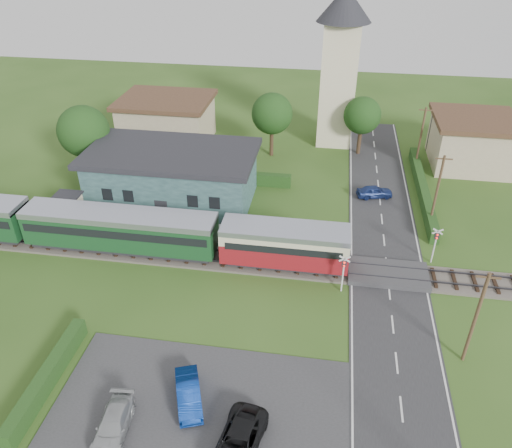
# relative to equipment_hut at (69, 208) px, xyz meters

# --- Properties ---
(ground) EXTENTS (120.00, 120.00, 0.00)m
(ground) POSITION_rel_equipment_hut_xyz_m (18.00, -5.20, -1.75)
(ground) COLOR #2D4C19
(railway_track) EXTENTS (76.00, 3.20, 0.49)m
(railway_track) POSITION_rel_equipment_hut_xyz_m (18.00, -3.20, -1.64)
(railway_track) COLOR #4C443D
(railway_track) RESTS_ON ground
(road) EXTENTS (6.00, 70.00, 0.05)m
(road) POSITION_rel_equipment_hut_xyz_m (28.00, -5.20, -1.72)
(road) COLOR #28282B
(road) RESTS_ON ground
(car_park) EXTENTS (17.00, 9.00, 0.08)m
(car_park) POSITION_rel_equipment_hut_xyz_m (16.50, -17.20, -1.71)
(car_park) COLOR #333335
(car_park) RESTS_ON ground
(crossing_deck) EXTENTS (6.20, 3.40, 0.45)m
(crossing_deck) POSITION_rel_equipment_hut_xyz_m (28.00, -3.20, -1.52)
(crossing_deck) COLOR #333335
(crossing_deck) RESTS_ON ground
(platform) EXTENTS (30.00, 3.00, 0.45)m
(platform) POSITION_rel_equipment_hut_xyz_m (8.00, 0.00, -1.52)
(platform) COLOR gray
(platform) RESTS_ON ground
(equipment_hut) EXTENTS (2.30, 2.30, 2.55)m
(equipment_hut) POSITION_rel_equipment_hut_xyz_m (0.00, 0.00, 0.00)
(equipment_hut) COLOR beige
(equipment_hut) RESTS_ON platform
(station_building) EXTENTS (16.00, 9.00, 5.30)m
(station_building) POSITION_rel_equipment_hut_xyz_m (8.00, 5.79, 0.95)
(station_building) COLOR #2A4245
(station_building) RESTS_ON ground
(train) EXTENTS (43.20, 2.90, 3.40)m
(train) POSITION_rel_equipment_hut_xyz_m (3.02, -3.20, 0.43)
(train) COLOR #232328
(train) RESTS_ON ground
(church_tower) EXTENTS (6.00, 6.00, 17.60)m
(church_tower) POSITION_rel_equipment_hut_xyz_m (23.00, 22.80, 8.48)
(church_tower) COLOR beige
(church_tower) RESTS_ON ground
(house_west) EXTENTS (10.80, 8.80, 5.50)m
(house_west) POSITION_rel_equipment_hut_xyz_m (3.00, 19.80, 1.04)
(house_west) COLOR tan
(house_west) RESTS_ON ground
(house_east) EXTENTS (8.80, 8.80, 5.50)m
(house_east) POSITION_rel_equipment_hut_xyz_m (38.00, 18.80, 1.05)
(house_east) COLOR tan
(house_east) RESTS_ON ground
(hedge_carpark) EXTENTS (0.80, 9.00, 1.20)m
(hedge_carpark) POSITION_rel_equipment_hut_xyz_m (7.00, -17.20, -1.15)
(hedge_carpark) COLOR #193814
(hedge_carpark) RESTS_ON ground
(hedge_roadside) EXTENTS (0.80, 18.00, 1.20)m
(hedge_roadside) POSITION_rel_equipment_hut_xyz_m (32.20, 10.80, -1.15)
(hedge_roadside) COLOR #193814
(hedge_roadside) RESTS_ON ground
(hedge_station) EXTENTS (22.00, 0.80, 1.30)m
(hedge_station) POSITION_rel_equipment_hut_xyz_m (8.00, 10.30, -1.10)
(hedge_station) COLOR #193814
(hedge_station) RESTS_ON ground
(tree_a) EXTENTS (5.20, 5.20, 8.00)m
(tree_a) POSITION_rel_equipment_hut_xyz_m (-2.00, 8.80, 3.63)
(tree_a) COLOR #332316
(tree_a) RESTS_ON ground
(tree_b) EXTENTS (4.60, 4.60, 7.34)m
(tree_b) POSITION_rel_equipment_hut_xyz_m (16.00, 17.80, 3.27)
(tree_b) COLOR #332316
(tree_b) RESTS_ON ground
(tree_c) EXTENTS (4.20, 4.20, 6.78)m
(tree_c) POSITION_rel_equipment_hut_xyz_m (26.00, 19.80, 2.91)
(tree_c) COLOR #332316
(tree_c) RESTS_ON ground
(utility_pole_b) EXTENTS (1.40, 0.22, 7.00)m
(utility_pole_b) POSITION_rel_equipment_hut_xyz_m (32.20, -11.20, 1.88)
(utility_pole_b) COLOR #473321
(utility_pole_b) RESTS_ON ground
(utility_pole_c) EXTENTS (1.40, 0.22, 7.00)m
(utility_pole_c) POSITION_rel_equipment_hut_xyz_m (32.20, 4.80, 1.88)
(utility_pole_c) COLOR #473321
(utility_pole_c) RESTS_ON ground
(utility_pole_d) EXTENTS (1.40, 0.22, 7.00)m
(utility_pole_d) POSITION_rel_equipment_hut_xyz_m (32.20, 16.80, 1.88)
(utility_pole_d) COLOR #473321
(utility_pole_d) RESTS_ON ground
(crossing_signal_near) EXTENTS (0.84, 0.28, 3.28)m
(crossing_signal_near) POSITION_rel_equipment_hut_xyz_m (24.40, -5.61, 0.39)
(crossing_signal_near) COLOR silver
(crossing_signal_near) RESTS_ON ground
(crossing_signal_far) EXTENTS (0.84, 0.28, 3.28)m
(crossing_signal_far) POSITION_rel_equipment_hut_xyz_m (31.60, -0.81, 0.39)
(crossing_signal_far) COLOR silver
(crossing_signal_far) RESTS_ON ground
(streetlamp_west) EXTENTS (0.30, 0.30, 5.15)m
(streetlamp_west) POSITION_rel_equipment_hut_xyz_m (-4.00, 14.80, 1.29)
(streetlamp_west) COLOR #3F3F47
(streetlamp_west) RESTS_ON ground
(streetlamp_east) EXTENTS (0.30, 0.30, 5.15)m
(streetlamp_east) POSITION_rel_equipment_hut_xyz_m (34.00, 21.80, 1.29)
(streetlamp_east) COLOR #3F3F47
(streetlamp_east) RESTS_ON ground
(car_on_road) EXTENTS (3.75, 2.24, 1.20)m
(car_on_road) POSITION_rel_equipment_hut_xyz_m (27.43, 9.44, -1.10)
(car_on_road) COLOR navy
(car_on_road) RESTS_ON road
(car_park_blue) EXTENTS (2.60, 4.07, 1.27)m
(car_park_blue) POSITION_rel_equipment_hut_xyz_m (15.76, -17.10, -1.03)
(car_park_blue) COLOR navy
(car_park_blue) RESTS_ON car_park
(car_park_silver) EXTENTS (1.98, 4.16, 1.17)m
(car_park_silver) POSITION_rel_equipment_hut_xyz_m (12.24, -19.70, -1.08)
(car_park_silver) COLOR #AAADAF
(car_park_silver) RESTS_ON car_park
(car_park_dark) EXTENTS (2.85, 4.96, 1.30)m
(car_park_dark) POSITION_rel_equipment_hut_xyz_m (19.19, -19.70, -1.02)
(car_park_dark) COLOR black
(car_park_dark) RESTS_ON car_park
(pedestrian_near) EXTENTS (0.83, 0.68, 1.96)m
(pedestrian_near) POSITION_rel_equipment_hut_xyz_m (14.78, -0.07, -0.32)
(pedestrian_near) COLOR gray
(pedestrian_near) RESTS_ON platform
(pedestrian_far) EXTENTS (0.91, 1.00, 1.68)m
(pedestrian_far) POSITION_rel_equipment_hut_xyz_m (3.13, -0.29, -0.46)
(pedestrian_far) COLOR gray
(pedestrian_far) RESTS_ON platform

